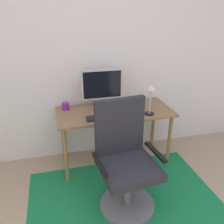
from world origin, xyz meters
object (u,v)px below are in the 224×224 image
object	(u,v)px
computer_mouse	(133,114)
cell_phone	(139,108)
keyboard	(106,117)
office_chair	(125,166)
coffee_cup	(66,106)
desk	(115,117)
monitor	(102,86)
desk_lamp	(151,93)

from	to	relation	value
computer_mouse	cell_phone	world-z (taller)	computer_mouse
keyboard	office_chair	bearing A→B (deg)	-83.79
computer_mouse	cell_phone	bearing A→B (deg)	53.19
keyboard	computer_mouse	distance (m)	0.32
coffee_cup	cell_phone	size ratio (longest dim) A/B	0.61
keyboard	cell_phone	bearing A→B (deg)	19.99
desk	monitor	world-z (taller)	monitor
desk_lamp	computer_mouse	bearing A→B (deg)	178.49
computer_mouse	coffee_cup	bearing A→B (deg)	152.54
computer_mouse	coffee_cup	size ratio (longest dim) A/B	1.22
desk_lamp	office_chair	world-z (taller)	office_chair
monitor	cell_phone	size ratio (longest dim) A/B	3.53
computer_mouse	coffee_cup	xyz separation A→B (m)	(-0.73, 0.38, 0.03)
desk	office_chair	xyz separation A→B (m)	(-0.09, -0.73, -0.18)
cell_phone	desk_lamp	size ratio (longest dim) A/B	0.39
desk	computer_mouse	world-z (taller)	computer_mouse
desk_lamp	office_chair	xyz separation A→B (m)	(-0.45, -0.53, -0.51)
desk	office_chair	size ratio (longest dim) A/B	1.27
coffee_cup	office_chair	world-z (taller)	office_chair
desk	computer_mouse	distance (m)	0.27
coffee_cup	office_chair	bearing A→B (deg)	-62.81
desk	office_chair	bearing A→B (deg)	-97.18
computer_mouse	desk_lamp	world-z (taller)	desk_lamp
computer_mouse	cell_phone	size ratio (longest dim) A/B	0.74
desk_lamp	office_chair	size ratio (longest dim) A/B	0.34
computer_mouse	desk_lamp	size ratio (longest dim) A/B	0.29
keyboard	coffee_cup	xyz separation A→B (m)	(-0.41, 0.35, 0.03)
desk	cell_phone	size ratio (longest dim) A/B	9.75
coffee_cup	cell_phone	bearing A→B (deg)	-12.20
desk	keyboard	distance (m)	0.24
desk	computer_mouse	bearing A→B (deg)	-49.50
keyboard	cell_phone	distance (m)	0.49
computer_mouse	office_chair	distance (m)	0.66
desk	desk_lamp	xyz separation A→B (m)	(0.35, -0.20, 0.33)
keyboard	computer_mouse	xyz separation A→B (m)	(0.32, -0.02, 0.01)
desk	coffee_cup	xyz separation A→B (m)	(-0.56, 0.18, 0.12)
desk	cell_phone	xyz separation A→B (m)	(0.31, -0.00, 0.08)
coffee_cup	office_chair	distance (m)	1.07
cell_phone	office_chair	xyz separation A→B (m)	(-0.40, -0.73, -0.26)
keyboard	office_chair	distance (m)	0.62
computer_mouse	desk_lamp	xyz separation A→B (m)	(0.19, -0.01, 0.24)
desk	monitor	distance (m)	0.40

